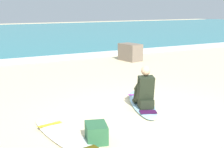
% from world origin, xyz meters
% --- Properties ---
extents(ground_plane, '(80.00, 80.00, 0.00)m').
position_xyz_m(ground_plane, '(0.00, 0.00, 0.00)').
color(ground_plane, beige).
extents(breaking_foam, '(80.00, 0.90, 0.11)m').
position_xyz_m(breaking_foam, '(0.00, 8.13, 0.06)').
color(breaking_foam, white).
rests_on(breaking_foam, ground).
extents(surfboard_main, '(1.40, 2.32, 0.08)m').
position_xyz_m(surfboard_main, '(0.32, 0.63, 0.04)').
color(surfboard_main, '#9ED1E5').
rests_on(surfboard_main, ground).
extents(surfer_seated, '(0.53, 0.77, 0.95)m').
position_xyz_m(surfer_seated, '(0.17, 0.32, 0.44)').
color(surfer_seated, black).
rests_on(surfer_seated, surfboard_main).
extents(surfboard_spare_near, '(0.83, 2.39, 0.08)m').
position_xyz_m(surfboard_spare_near, '(-2.00, -0.38, 0.04)').
color(surfboard_spare_near, white).
rests_on(surfboard_spare_near, ground).
extents(shoreline_rock, '(0.74, 1.07, 0.74)m').
position_xyz_m(shoreline_rock, '(3.45, 6.16, 0.37)').
color(shoreline_rock, '#756656').
rests_on(shoreline_rock, ground).
extents(beach_bag, '(0.49, 0.57, 0.32)m').
position_xyz_m(beach_bag, '(-1.57, -0.73, 0.16)').
color(beach_bag, '#285B38').
rests_on(beach_bag, ground).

